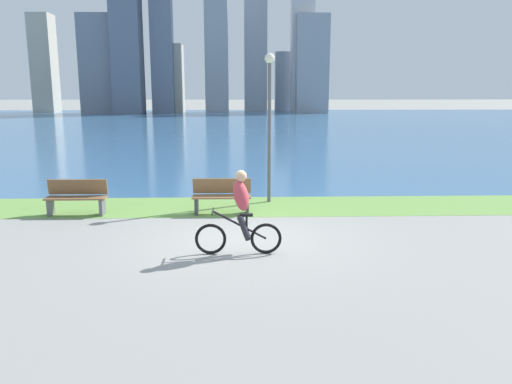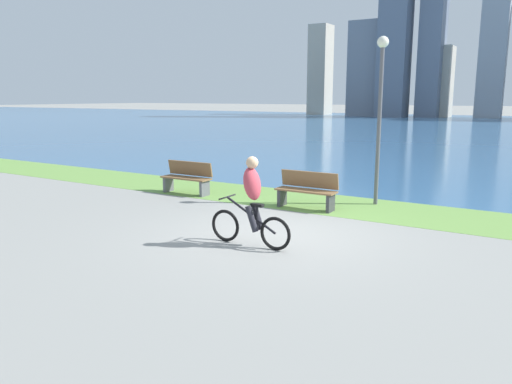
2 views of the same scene
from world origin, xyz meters
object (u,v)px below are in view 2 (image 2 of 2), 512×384
object	(u,v)px
bench_far_along_path	(187,178)
lamppost_tall	(380,97)
cyclist_lead	(251,202)
bench_near_path	(307,190)

from	to	relation	value
bench_far_along_path	lamppost_tall	distance (m)	5.62
cyclist_lead	bench_far_along_path	xyz separation A→B (m)	(-4.16, 3.29, -0.38)
bench_far_along_path	lamppost_tall	world-z (taller)	lamppost_tall
cyclist_lead	lamppost_tall	size ratio (longest dim) A/B	0.41
cyclist_lead	bench_near_path	bearing A→B (deg)	98.04
bench_near_path	bench_far_along_path	distance (m)	3.69
cyclist_lead	lamppost_tall	distance (m)	5.08
bench_near_path	bench_far_along_path	size ratio (longest dim) A/B	1.00
lamppost_tall	bench_far_along_path	bearing A→B (deg)	-164.70
bench_near_path	lamppost_tall	world-z (taller)	lamppost_tall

